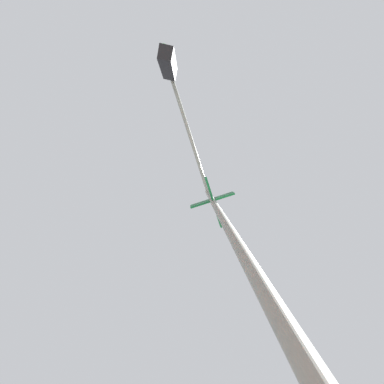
{
  "coord_description": "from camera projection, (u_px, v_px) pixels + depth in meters",
  "views": [
    {
      "loc": [
        -6.13,
        -5.9,
        1.0
      ],
      "look_at": [
        -6.26,
        -6.51,
        5.02
      ],
      "focal_mm": 16.29,
      "sensor_mm": 36.0,
      "label": 1
    }
  ],
  "objects": [
    {
      "name": "traffic_signal_near",
      "position": [
        193.0,
        134.0,
        3.12
      ],
      "size": [
        2.15,
        3.34,
        5.96
      ],
      "color": "slate",
      "rests_on": "ground_plane"
    }
  ]
}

